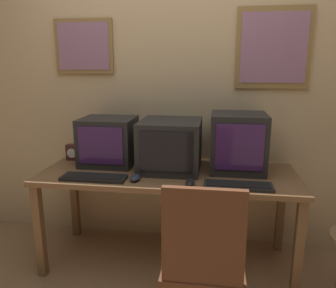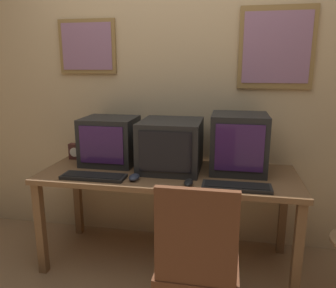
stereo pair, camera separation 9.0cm
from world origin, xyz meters
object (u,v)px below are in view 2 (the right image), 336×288
at_px(keyboard_main, 94,176).
at_px(mouse_far_corner, 188,183).
at_px(monitor_center, 171,145).
at_px(office_chair, 197,276).
at_px(monitor_right, 239,143).
at_px(keyboard_side, 237,187).
at_px(mouse_near_keyboard, 134,177).
at_px(monitor_left, 110,141).
at_px(desk_clock, 76,151).

height_order(keyboard_main, mouse_far_corner, mouse_far_corner).
relative_size(monitor_center, mouse_far_corner, 3.87).
bearing_deg(office_chair, monitor_right, 76.25).
distance_m(keyboard_side, office_chair, 0.60).
bearing_deg(mouse_near_keyboard, office_chair, -46.28).
height_order(monitor_left, keyboard_side, monitor_left).
height_order(monitor_left, monitor_center, monitor_center).
bearing_deg(keyboard_main, desk_clock, 128.19).
relative_size(monitor_center, mouse_near_keyboard, 3.96).
distance_m(monitor_center, mouse_near_keyboard, 0.38).
height_order(keyboard_main, office_chair, office_chair).
bearing_deg(monitor_left, office_chair, -47.68).
height_order(mouse_far_corner, desk_clock, desk_clock).
bearing_deg(desk_clock, monitor_center, -8.49).
xyz_separation_m(monitor_right, mouse_far_corner, (-0.31, -0.36, -0.19)).
distance_m(monitor_left, office_chair, 1.24).
bearing_deg(monitor_center, monitor_right, 5.13).
xyz_separation_m(monitor_left, office_chair, (0.77, -0.84, -0.50)).
relative_size(desk_clock, office_chair, 0.14).
xyz_separation_m(keyboard_main, keyboard_side, (0.95, -0.02, -0.00)).
xyz_separation_m(monitor_center, keyboard_side, (0.47, -0.32, -0.17)).
relative_size(monitor_right, desk_clock, 3.26).
bearing_deg(monitor_center, office_chair, -70.41).
bearing_deg(desk_clock, keyboard_side, -18.95).
distance_m(keyboard_main, mouse_near_keyboard, 0.28).
height_order(monitor_right, desk_clock, monitor_right).
bearing_deg(monitor_left, monitor_right, -0.90).
bearing_deg(desk_clock, keyboard_main, -51.81).
xyz_separation_m(monitor_right, keyboard_side, (-0.01, -0.36, -0.19)).
bearing_deg(office_chair, keyboard_main, 147.41).
xyz_separation_m(monitor_center, keyboard_main, (-0.48, -0.30, -0.17)).
bearing_deg(desk_clock, mouse_far_corner, -24.17).
xyz_separation_m(mouse_near_keyboard, mouse_far_corner, (0.37, -0.03, -0.00)).
relative_size(mouse_near_keyboard, desk_clock, 0.91).
height_order(keyboard_side, mouse_far_corner, mouse_far_corner).
distance_m(monitor_left, keyboard_main, 0.40).
bearing_deg(desk_clock, monitor_left, -10.97).
relative_size(monitor_left, keyboard_main, 0.91).
height_order(monitor_right, office_chair, monitor_right).
relative_size(keyboard_main, mouse_far_corner, 3.67).
bearing_deg(mouse_near_keyboard, desk_clock, 146.38).
height_order(keyboard_main, keyboard_side, same).
relative_size(keyboard_main, mouse_near_keyboard, 3.76).
distance_m(monitor_right, office_chair, 1.00).
xyz_separation_m(monitor_center, monitor_right, (0.48, 0.04, 0.03)).
relative_size(keyboard_main, desk_clock, 3.44).
bearing_deg(mouse_near_keyboard, mouse_far_corner, -5.10).
xyz_separation_m(keyboard_side, office_chair, (-0.19, -0.47, -0.33)).
xyz_separation_m(mouse_far_corner, desk_clock, (-0.98, 0.44, 0.05)).
bearing_deg(keyboard_main, keyboard_side, -1.12).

